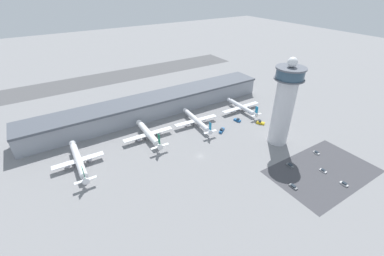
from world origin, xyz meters
The scene contains 17 objects.
ground_plane centered at (0.00, 0.00, 0.00)m, with size 1000.00×1000.00×0.00m, color gray.
terminal_building centered at (0.00, 70.00, 7.92)m, with size 203.68×25.00×15.65m.
runway_strip centered at (0.00, 179.38, 0.00)m, with size 305.52×44.00×0.01m, color #515154.
control_tower centered at (55.38, -14.36, 29.84)m, with size 18.54×18.54×59.60m.
parking_lot_surface centered at (53.79, -51.65, 0.00)m, with size 64.00×40.00×0.01m, color #424247.
airplane_gate_alpha centered at (-68.41, 30.65, 4.42)m, with size 30.32×43.61×13.50m.
airplane_gate_bravo centered at (-19.86, 36.16, 4.30)m, with size 36.42×39.09×13.86m.
airplane_gate_charlie centered at (19.85, 34.94, 4.23)m, with size 35.68×41.71×11.99m.
airplane_gate_delta centered at (65.92, 34.78, 3.85)m, with size 37.90×36.84×11.52m.
service_truck_catering centered at (30.64, 16.92, 0.95)m, with size 7.29×5.90×2.74m.
service_truck_fuel centered at (51.23, 22.99, 0.88)m, with size 4.00×6.12×2.54m.
service_truck_baggage centered at (63.80, 10.03, 0.97)m, with size 5.62×6.68×2.79m.
car_blue_compact centered at (53.33, -64.95, 0.59)m, with size 1.91×4.45×1.52m.
car_yellow_taxi centered at (27.63, -51.20, 0.54)m, with size 1.91×4.81×1.40m.
car_grey_coupe centered at (66.37, -38.28, 0.58)m, with size 1.90×4.08×1.51m.
car_black_suv centered at (53.78, -51.76, 0.53)m, with size 1.95×4.09×1.38m.
car_navy_sedan centered at (41.08, -37.79, 0.58)m, with size 1.91×4.73×1.49m.
Camera 1 is at (-75.71, -110.63, 100.61)m, focal length 24.00 mm.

